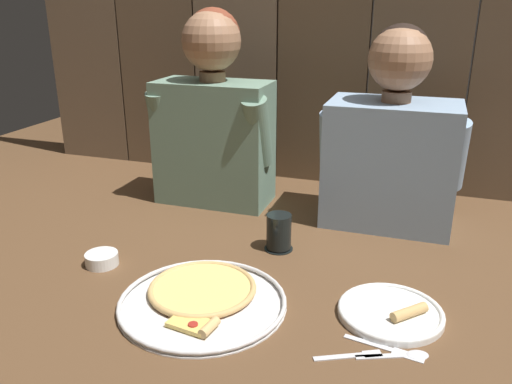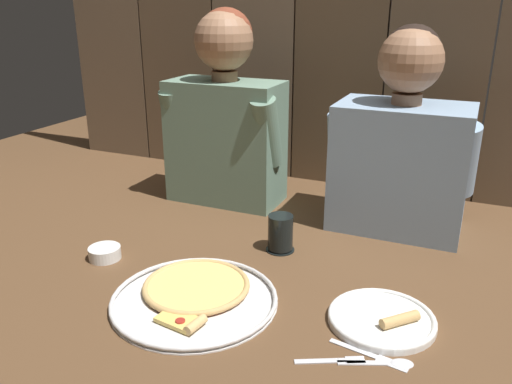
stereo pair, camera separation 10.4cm
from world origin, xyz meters
name	(u,v)px [view 1 (the left image)]	position (x,y,z in m)	size (l,w,h in m)	color
ground_plane	(249,277)	(0.00, 0.00, 0.00)	(3.20, 3.20, 0.00)	brown
pizza_tray	(202,297)	(-0.06, -0.13, 0.01)	(0.36, 0.36, 0.03)	silver
dinner_plate	(391,312)	(0.34, -0.06, 0.01)	(0.22, 0.22, 0.03)	white
drinking_glass	(279,232)	(0.02, 0.17, 0.05)	(0.08, 0.08, 0.10)	black
dipping_bowl	(102,258)	(-0.37, -0.06, 0.02)	(0.08, 0.08, 0.03)	white
table_fork	(351,355)	(0.28, -0.22, 0.00)	(0.12, 0.07, 0.01)	silver
table_knife	(384,347)	(0.33, -0.17, 0.00)	(0.16, 0.04, 0.01)	silver
table_spoon	(405,354)	(0.37, -0.18, 0.00)	(0.14, 0.07, 0.01)	silver
diner_left	(213,115)	(-0.27, 0.45, 0.28)	(0.39, 0.20, 0.60)	slate
diner_right	(392,141)	(0.27, 0.45, 0.25)	(0.40, 0.23, 0.56)	#849EB7
wooden_backdrop_wall	(325,3)	(0.00, 0.76, 0.61)	(2.19, 0.03, 1.22)	brown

